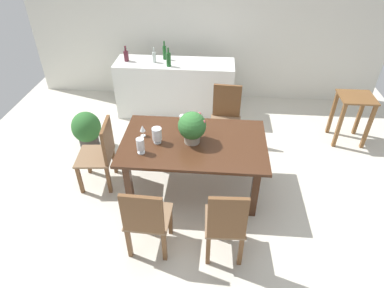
{
  "coord_description": "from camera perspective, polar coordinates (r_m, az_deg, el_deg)",
  "views": [
    {
      "loc": [
        0.25,
        -3.35,
        3.08
      ],
      "look_at": [
        -0.03,
        0.06,
        0.59
      ],
      "focal_mm": 30.98,
      "sensor_mm": 36.0,
      "label": 1
    }
  ],
  "objects": [
    {
      "name": "wine_bottle_amber",
      "position": [
        5.73,
        -4.75,
        15.47
      ],
      "size": [
        0.06,
        0.06,
        0.31
      ],
      "color": "#194C1E",
      "rests_on": "kitchen_counter"
    },
    {
      "name": "wine_bottle_clear",
      "position": [
        5.75,
        -11.27,
        14.71
      ],
      "size": [
        0.08,
        0.08,
        0.25
      ],
      "color": "#511E28",
      "rests_on": "kitchen_counter"
    },
    {
      "name": "chair_head_end",
      "position": [
        4.38,
        -15.31,
        -1.21
      ],
      "size": [
        0.48,
        0.52,
        0.93
      ],
      "rotation": [
        0.0,
        0.0,
        -1.48
      ],
      "color": "brown",
      "rests_on": "ground"
    },
    {
      "name": "crystal_vase_left",
      "position": [
        3.94,
        -6.06,
        1.66
      ],
      "size": [
        0.12,
        0.12,
        0.2
      ],
      "color": "silver",
      "rests_on": "dining_table"
    },
    {
      "name": "dining_table",
      "position": [
        4.06,
        0.29,
        -0.68
      ],
      "size": [
        1.76,
        1.09,
        0.75
      ],
      "color": "#422616",
      "rests_on": "ground"
    },
    {
      "name": "ground_plane",
      "position": [
        4.55,
        0.37,
        -6.52
      ],
      "size": [
        7.04,
        7.04,
        0.0
      ],
      "primitive_type": "plane",
      "color": "beige"
    },
    {
      "name": "side_table",
      "position": [
        5.6,
        25.97,
        5.3
      ],
      "size": [
        0.51,
        0.47,
        0.78
      ],
      "color": "brown",
      "rests_on": "ground"
    },
    {
      "name": "chair_far_right",
      "position": [
        4.99,
        5.85,
        5.15
      ],
      "size": [
        0.47,
        0.44,
        0.96
      ],
      "rotation": [
        0.0,
        0.0,
        -0.06
      ],
      "color": "brown",
      "rests_on": "ground"
    },
    {
      "name": "potted_plant_floor",
      "position": [
        5.25,
        -17.67,
        2.42
      ],
      "size": [
        0.43,
        0.43,
        0.6
      ],
      "color": "#423D38",
      "rests_on": "ground"
    },
    {
      "name": "back_wall",
      "position": [
        6.21,
        2.38,
        19.35
      ],
      "size": [
        6.4,
        0.1,
        2.6
      ],
      "primitive_type": "cube",
      "color": "silver",
      "rests_on": "ground"
    },
    {
      "name": "crystal_vase_center_near",
      "position": [
        4.21,
        -1.51,
        4.06
      ],
      "size": [
        0.1,
        0.1,
        0.17
      ],
      "color": "silver",
      "rests_on": "dining_table"
    },
    {
      "name": "chair_near_right",
      "position": [
        3.37,
        5.83,
        -13.43
      ],
      "size": [
        0.42,
        0.46,
        0.98
      ],
      "rotation": [
        0.0,
        0.0,
        3.19
      ],
      "color": "brown",
      "rests_on": "ground"
    },
    {
      "name": "chair_near_left",
      "position": [
        3.44,
        -7.92,
        -12.63
      ],
      "size": [
        0.47,
        0.44,
        0.92
      ],
      "rotation": [
        0.0,
        0.0,
        3.1
      ],
      "color": "brown",
      "rests_on": "ground"
    },
    {
      "name": "kitchen_counter",
      "position": [
        5.83,
        -2.91,
        9.5
      ],
      "size": [
        1.98,
        0.59,
        0.96
      ],
      "primitive_type": "cube",
      "color": "silver",
      "rests_on": "ground"
    },
    {
      "name": "flower_centerpiece",
      "position": [
        3.88,
        0.02,
        2.98
      ],
      "size": [
        0.33,
        0.34,
        0.4
      ],
      "color": "gray",
      "rests_on": "dining_table"
    },
    {
      "name": "wine_bottle_dark",
      "position": [
        5.63,
        -6.53,
        14.68
      ],
      "size": [
        0.06,
        0.06,
        0.25
      ],
      "color": "#B2BFB7",
      "rests_on": "kitchen_counter"
    },
    {
      "name": "crystal_vase_right",
      "position": [
        3.8,
        -8.87,
        -0.13
      ],
      "size": [
        0.09,
        0.09,
        0.19
      ],
      "color": "silver",
      "rests_on": "dining_table"
    },
    {
      "name": "wine_bottle_green",
      "position": [
        5.45,
        -4.05,
        14.36
      ],
      "size": [
        0.07,
        0.07,
        0.3
      ],
      "color": "#194C1E",
      "rests_on": "kitchen_counter"
    },
    {
      "name": "wine_glass",
      "position": [
        4.08,
        -8.53,
        2.63
      ],
      "size": [
        0.07,
        0.07,
        0.15
      ],
      "color": "silver",
      "rests_on": "dining_table"
    }
  ]
}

